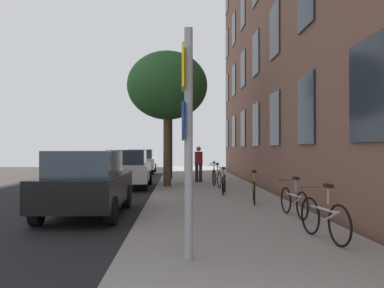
# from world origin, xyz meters

# --- Properties ---
(ground_plane) EXTENTS (41.80, 41.80, 0.00)m
(ground_plane) POSITION_xyz_m (-2.40, 15.00, 0.00)
(ground_plane) COLOR #332D28
(road_asphalt) EXTENTS (7.00, 38.00, 0.01)m
(road_asphalt) POSITION_xyz_m (-4.50, 15.00, 0.01)
(road_asphalt) COLOR black
(road_asphalt) RESTS_ON ground
(sidewalk) EXTENTS (4.20, 38.00, 0.12)m
(sidewalk) POSITION_xyz_m (1.10, 15.00, 0.06)
(sidewalk) COLOR gray
(sidewalk) RESTS_ON ground
(sign_post) EXTENTS (0.16, 0.60, 3.28)m
(sign_post) POSITION_xyz_m (0.03, 3.91, 1.98)
(sign_post) COLOR gray
(sign_post) RESTS_ON sidewalk
(traffic_light) EXTENTS (0.43, 0.24, 3.72)m
(traffic_light) POSITION_xyz_m (-0.54, 19.45, 2.67)
(traffic_light) COLOR black
(traffic_light) RESTS_ON sidewalk
(tree_near) EXTENTS (3.35, 3.35, 5.63)m
(tree_near) POSITION_xyz_m (-0.54, 15.12, 4.30)
(tree_near) COLOR #4C3823
(tree_near) RESTS_ON sidewalk
(bicycle_0) EXTENTS (0.45, 1.63, 0.97)m
(bicycle_0) POSITION_xyz_m (2.40, 4.99, 0.50)
(bicycle_0) COLOR black
(bicycle_0) RESTS_ON sidewalk
(bicycle_1) EXTENTS (0.42, 1.60, 0.92)m
(bicycle_1) POSITION_xyz_m (2.57, 7.39, 0.48)
(bicycle_1) COLOR black
(bicycle_1) RESTS_ON sidewalk
(bicycle_2) EXTENTS (0.44, 1.60, 0.94)m
(bicycle_2) POSITION_xyz_m (2.10, 9.79, 0.49)
(bicycle_2) COLOR black
(bicycle_2) RESTS_ON sidewalk
(bicycle_3) EXTENTS (0.47, 1.71, 0.93)m
(bicycle_3) POSITION_xyz_m (1.50, 12.19, 0.48)
(bicycle_3) COLOR black
(bicycle_3) RESTS_ON sidewalk
(bicycle_4) EXTENTS (0.42, 1.75, 0.99)m
(bicycle_4) POSITION_xyz_m (1.48, 14.59, 0.51)
(bicycle_4) COLOR black
(bicycle_4) RESTS_ON sidewalk
(bicycle_5) EXTENTS (0.42, 1.65, 0.97)m
(bicycle_5) POSITION_xyz_m (1.59, 16.99, 0.50)
(bicycle_5) COLOR black
(bicycle_5) RESTS_ON sidewalk
(pedestrian_0) EXTENTS (0.48, 0.48, 1.67)m
(pedestrian_0) POSITION_xyz_m (0.88, 17.12, 1.07)
(pedestrian_0) COLOR #26262D
(pedestrian_0) RESTS_ON sidewalk
(pedestrian_1) EXTENTS (0.49, 0.49, 1.58)m
(pedestrian_1) POSITION_xyz_m (0.46, 19.77, 1.02)
(pedestrian_1) COLOR navy
(pedestrian_1) RESTS_ON sidewalk
(car_0) EXTENTS (1.83, 4.08, 1.62)m
(car_0) POSITION_xyz_m (-2.36, 8.34, 0.84)
(car_0) COLOR black
(car_0) RESTS_ON road_asphalt
(car_1) EXTENTS (1.96, 4.54, 1.62)m
(car_1) POSITION_xyz_m (-2.24, 15.70, 0.84)
(car_1) COLOR #B7B7BC
(car_1) RESTS_ON road_asphalt
(car_2) EXTENTS (1.95, 4.47, 1.62)m
(car_2) POSITION_xyz_m (-2.58, 25.82, 0.84)
(car_2) COLOR silver
(car_2) RESTS_ON road_asphalt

